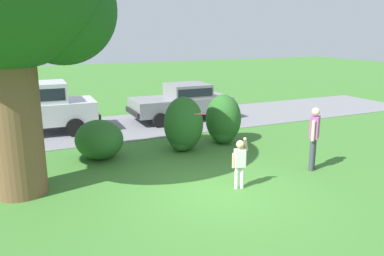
{
  "coord_description": "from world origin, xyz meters",
  "views": [
    {
      "loc": [
        -4.14,
        -7.53,
        3.69
      ],
      "look_at": [
        0.33,
        2.0,
        1.1
      ],
      "focal_mm": 36.42,
      "sensor_mm": 36.0,
      "label": 1
    }
  ],
  "objects": [
    {
      "name": "ground_plane",
      "position": [
        0.0,
        0.0,
        0.0
      ],
      "size": [
        80.0,
        80.0,
        0.0
      ],
      "primitive_type": "plane",
      "color": "#3D752D"
    },
    {
      "name": "driveway_strip",
      "position": [
        0.0,
        7.37,
        0.01
      ],
      "size": [
        28.0,
        4.4,
        0.02
      ],
      "primitive_type": "cube",
      "color": "slate",
      "rests_on": "ground"
    },
    {
      "name": "shrub_centre_left",
      "position": [
        -1.9,
        3.79,
        0.58
      ],
      "size": [
        1.42,
        1.64,
        1.16
      ],
      "color": "#286023",
      "rests_on": "ground"
    },
    {
      "name": "shrub_centre",
      "position": [
        0.7,
        3.44,
        0.8
      ],
      "size": [
        1.25,
        1.24,
        1.74
      ],
      "color": "#286023",
      "rests_on": "ground"
    },
    {
      "name": "shrub_centre_right",
      "position": [
        2.3,
        3.71,
        0.75
      ],
      "size": [
        1.19,
        1.26,
        1.66
      ],
      "color": "#286023",
      "rests_on": "ground"
    },
    {
      "name": "parked_sedan",
      "position": [
        2.51,
        7.56,
        0.85
      ],
      "size": [
        4.42,
        2.15,
        1.56
      ],
      "color": "gray",
      "rests_on": "ground"
    },
    {
      "name": "parked_suv",
      "position": [
        -3.52,
        7.64,
        1.08
      ],
      "size": [
        4.76,
        2.22,
        1.92
      ],
      "color": "silver",
      "rests_on": "ground"
    },
    {
      "name": "child_thrower",
      "position": [
        0.65,
        0.0,
        0.72
      ],
      "size": [
        0.47,
        0.23,
        1.29
      ],
      "color": "white",
      "rests_on": "ground"
    },
    {
      "name": "frisbee",
      "position": [
        0.14,
        1.15,
        1.68
      ],
      "size": [
        0.28,
        0.28,
        0.09
      ],
      "color": "red"
    },
    {
      "name": "adult_onlooker",
      "position": [
        3.19,
        0.29,
        0.98
      ],
      "size": [
        0.43,
        0.4,
        1.74
      ],
      "color": "#3F3F4C",
      "rests_on": "ground"
    }
  ]
}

